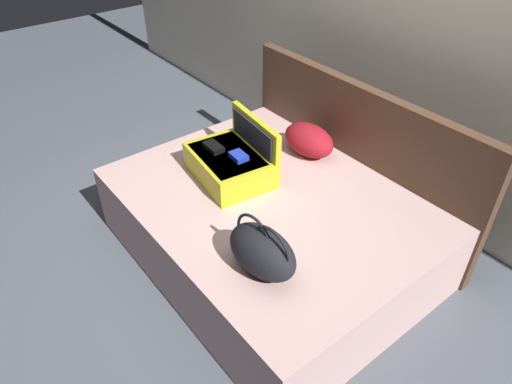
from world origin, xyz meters
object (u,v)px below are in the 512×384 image
Objects in this scene: hard_case_large at (231,162)px; bed at (269,228)px; pillow_near_headboard at (309,140)px; duffel_bag at (262,251)px.

bed is at bearing 15.42° from hard_case_large.
hard_case_large is 1.51× the size of pillow_near_headboard.
bed is 3.28× the size of hard_case_large.
bed is 0.72m from duffel_bag.
hard_case_large reaches higher than bed.
hard_case_large is at bearing -172.02° from bed.
pillow_near_headboard reaches higher than bed.
bed is at bearing 136.39° from duffel_bag.
duffel_bag is at bearing -54.95° from pillow_near_headboard.
duffel_bag is 1.18m from pillow_near_headboard.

